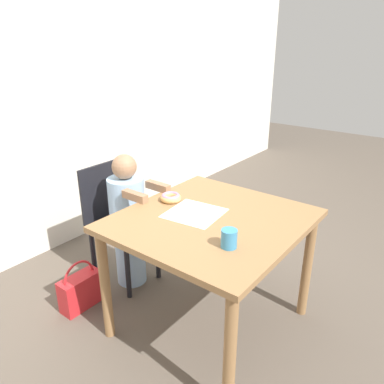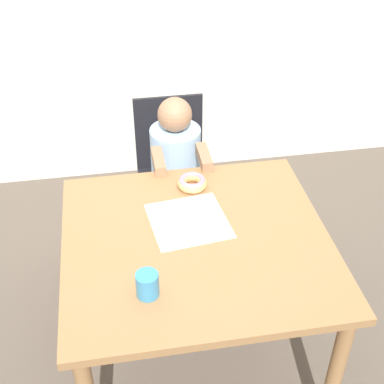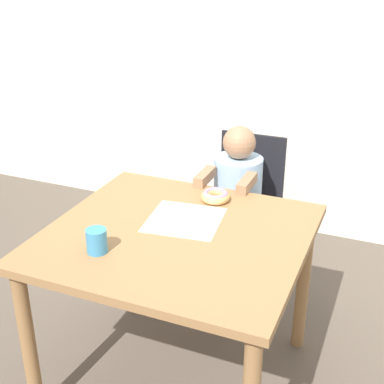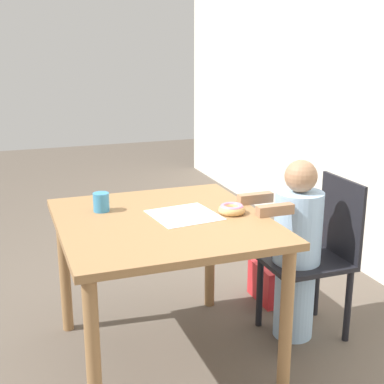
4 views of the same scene
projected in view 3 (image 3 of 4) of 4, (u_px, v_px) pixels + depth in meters
ground_plane at (178, 375)px, 2.48m from camera, size 12.00×12.00×0.00m
wall_back at (283, 45)px, 3.34m from camera, size 8.00×0.05×2.50m
dining_table at (177, 254)px, 2.21m from camera, size 1.04×0.98×0.75m
chair at (243, 213)px, 3.00m from camera, size 0.37×0.44×0.87m
child_figure at (236, 215)px, 2.88m from camera, size 0.27×0.42×0.99m
donut at (215, 196)px, 2.43m from camera, size 0.13×0.13×0.05m
napkin at (185, 220)px, 2.26m from camera, size 0.34×0.34×0.00m
handbag at (171, 253)px, 3.22m from camera, size 0.29×0.12×0.35m
cup at (97, 241)px, 2.01m from camera, size 0.08×0.08×0.09m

